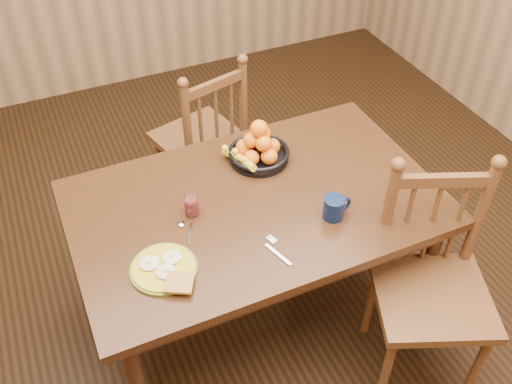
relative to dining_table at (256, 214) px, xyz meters
name	(u,v)px	position (x,y,z in m)	size (l,w,h in m)	color
room	(256,81)	(0.00, 0.00, 0.68)	(4.52, 5.02, 2.72)	black
dining_table	(256,214)	(0.00, 0.00, 0.00)	(1.60, 1.00, 0.75)	black
chair_far	(203,139)	(0.05, 0.87, -0.18)	(0.54, 0.53, 0.99)	#4C2F16
chair_near	(431,286)	(0.57, -0.57, -0.15)	(0.62, 0.61, 1.06)	#4C2F16
breakfast_plate	(164,268)	(-0.48, -0.22, 0.10)	(0.26, 0.31, 0.04)	#59601E
fork	(276,249)	(-0.05, -0.30, 0.09)	(0.06, 0.18, 0.00)	silver
spoon	(184,227)	(-0.34, -0.03, 0.09)	(0.06, 0.15, 0.01)	silver
coffee_mug	(335,207)	(0.26, -0.23, 0.14)	(0.13, 0.09, 0.10)	#091736
juice_glass	(192,206)	(-0.28, 0.04, 0.13)	(0.06, 0.06, 0.09)	silver
fruit_bowl	(258,149)	(0.13, 0.26, 0.15)	(0.32, 0.29, 0.22)	black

